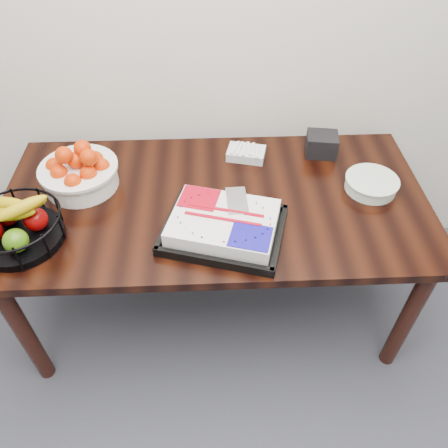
{
  "coord_description": "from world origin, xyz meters",
  "views": [
    {
      "loc": [
        -0.02,
        0.62,
        1.98
      ],
      "look_at": [
        0.03,
        1.76,
        0.83
      ],
      "focal_mm": 35.0,
      "sensor_mm": 36.0,
      "label": 1
    }
  ],
  "objects_px": {
    "table": "(215,213)",
    "napkin_box": "(321,144)",
    "tangerine_bowl": "(78,169)",
    "fruit_basket": "(16,226)",
    "plate_stack": "(371,184)",
    "cake_tray": "(224,225)"
  },
  "relations": [
    {
      "from": "plate_stack",
      "to": "napkin_box",
      "type": "height_order",
      "value": "napkin_box"
    },
    {
      "from": "cake_tray",
      "to": "fruit_basket",
      "type": "distance_m",
      "value": 0.78
    },
    {
      "from": "cake_tray",
      "to": "plate_stack",
      "type": "xyz_separation_m",
      "value": [
        0.64,
        0.24,
        -0.01
      ]
    },
    {
      "from": "tangerine_bowl",
      "to": "plate_stack",
      "type": "height_order",
      "value": "tangerine_bowl"
    },
    {
      "from": "cake_tray",
      "to": "plate_stack",
      "type": "relative_size",
      "value": 2.36
    },
    {
      "from": "table",
      "to": "napkin_box",
      "type": "bearing_deg",
      "value": 30.6
    },
    {
      "from": "tangerine_bowl",
      "to": "napkin_box",
      "type": "distance_m",
      "value": 1.1
    },
    {
      "from": "fruit_basket",
      "to": "napkin_box",
      "type": "relative_size",
      "value": 2.47
    },
    {
      "from": "table",
      "to": "napkin_box",
      "type": "height_order",
      "value": "napkin_box"
    },
    {
      "from": "cake_tray",
      "to": "fruit_basket",
      "type": "bearing_deg",
      "value": -179.75
    },
    {
      "from": "table",
      "to": "cake_tray",
      "type": "height_order",
      "value": "cake_tray"
    },
    {
      "from": "cake_tray",
      "to": "napkin_box",
      "type": "xyz_separation_m",
      "value": [
        0.48,
        0.51,
        0.01
      ]
    },
    {
      "from": "cake_tray",
      "to": "plate_stack",
      "type": "height_order",
      "value": "cake_tray"
    },
    {
      "from": "tangerine_bowl",
      "to": "napkin_box",
      "type": "relative_size",
      "value": 2.37
    },
    {
      "from": "table",
      "to": "plate_stack",
      "type": "relative_size",
      "value": 7.97
    },
    {
      "from": "fruit_basket",
      "to": "plate_stack",
      "type": "height_order",
      "value": "fruit_basket"
    },
    {
      "from": "table",
      "to": "cake_tray",
      "type": "distance_m",
      "value": 0.24
    },
    {
      "from": "fruit_basket",
      "to": "plate_stack",
      "type": "relative_size",
      "value": 1.53
    },
    {
      "from": "table",
      "to": "cake_tray",
      "type": "relative_size",
      "value": 3.38
    },
    {
      "from": "plate_stack",
      "to": "table",
      "type": "bearing_deg",
      "value": -177.36
    },
    {
      "from": "cake_tray",
      "to": "tangerine_bowl",
      "type": "bearing_deg",
      "value": 152.3
    },
    {
      "from": "napkin_box",
      "to": "tangerine_bowl",
      "type": "bearing_deg",
      "value": -169.96
    }
  ]
}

